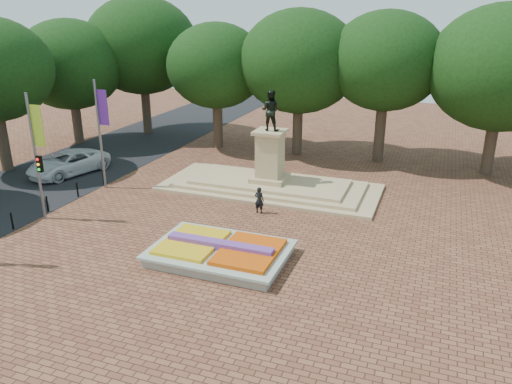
# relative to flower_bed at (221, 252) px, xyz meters

# --- Properties ---
(ground) EXTENTS (90.00, 90.00, 0.00)m
(ground) POSITION_rel_flower_bed_xyz_m (-1.03, 2.00, -0.38)
(ground) COLOR brown
(ground) RESTS_ON ground
(asphalt_street) EXTENTS (9.00, 90.00, 0.02)m
(asphalt_street) POSITION_rel_flower_bed_xyz_m (-16.03, 7.00, -0.37)
(asphalt_street) COLOR black
(asphalt_street) RESTS_ON ground
(flower_bed) EXTENTS (6.30, 4.30, 0.91)m
(flower_bed) POSITION_rel_flower_bed_xyz_m (0.00, 0.00, 0.00)
(flower_bed) COLOR gray
(flower_bed) RESTS_ON ground
(monument) EXTENTS (14.00, 6.00, 6.40)m
(monument) POSITION_rel_flower_bed_xyz_m (-1.03, 10.00, 0.50)
(monument) COLOR tan
(monument) RESTS_ON ground
(tree_row_back) EXTENTS (44.80, 8.80, 10.43)m
(tree_row_back) POSITION_rel_flower_bed_xyz_m (1.31, 20.00, 6.29)
(tree_row_back) COLOR #3B2C20
(tree_row_back) RESTS_ON ground
(banner_poles) EXTENTS (0.88, 11.17, 7.00)m
(banner_poles) POSITION_rel_flower_bed_xyz_m (-11.10, 0.69, 3.50)
(banner_poles) COLOR slate
(banner_poles) RESTS_ON ground
(bollard_row) EXTENTS (0.12, 13.12, 0.98)m
(bollard_row) POSITION_rel_flower_bed_xyz_m (-11.73, 0.50, 0.15)
(bollard_row) COLOR black
(bollard_row) RESTS_ON ground
(van) EXTENTS (4.10, 6.30, 1.61)m
(van) POSITION_rel_flower_bed_xyz_m (-15.40, 8.01, 0.43)
(van) COLOR silver
(van) RESTS_ON ground
(pedestrian) EXTENTS (0.60, 0.42, 1.57)m
(pedestrian) POSITION_rel_flower_bed_xyz_m (-0.26, 5.95, 0.41)
(pedestrian) COLOR black
(pedestrian) RESTS_ON ground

